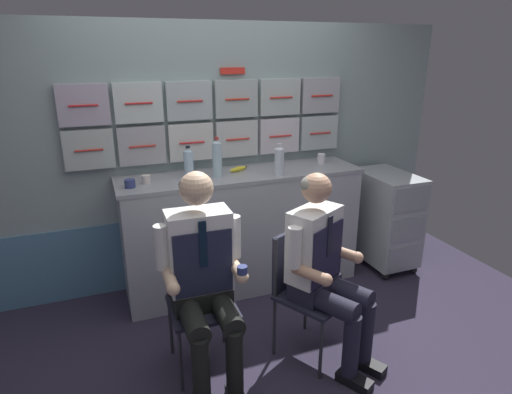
# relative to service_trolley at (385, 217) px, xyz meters

# --- Properties ---
(ground) EXTENTS (4.80, 4.80, 0.04)m
(ground) POSITION_rel_service_trolley_xyz_m (-1.48, -0.97, -0.49)
(ground) COLOR #2E283B
(galley_bulkhead) EXTENTS (4.20, 0.14, 2.15)m
(galley_bulkhead) POSITION_rel_service_trolley_xyz_m (-1.49, 0.40, 0.60)
(galley_bulkhead) COLOR #8CA2A1
(galley_bulkhead) RESTS_ON ground
(galley_counter) EXTENTS (1.97, 0.53, 1.00)m
(galley_counter) POSITION_rel_service_trolley_xyz_m (-1.35, 0.12, 0.03)
(galley_counter) COLOR #A4A8AF
(galley_counter) RESTS_ON ground
(service_trolley) EXTENTS (0.40, 0.65, 0.88)m
(service_trolley) POSITION_rel_service_trolley_xyz_m (0.00, 0.00, 0.00)
(service_trolley) COLOR black
(service_trolley) RESTS_ON ground
(folding_chair_left) EXTENTS (0.41, 0.41, 0.84)m
(folding_chair_left) POSITION_rel_service_trolley_xyz_m (-1.92, -0.68, 0.04)
(folding_chair_left) COLOR #2D2D33
(folding_chair_left) RESTS_ON ground
(crew_member_left) EXTENTS (0.52, 0.63, 1.29)m
(crew_member_left) POSITION_rel_service_trolley_xyz_m (-1.93, -0.84, 0.24)
(crew_member_left) COLOR black
(crew_member_left) RESTS_ON ground
(folding_chair_right) EXTENTS (0.54, 0.54, 0.84)m
(folding_chair_right) POSITION_rel_service_trolley_xyz_m (-1.27, -0.82, 0.04)
(folding_chair_right) COLOR #2D2D33
(folding_chair_right) RESTS_ON ground
(crew_member_right) EXTENTS (0.58, 0.67, 1.25)m
(crew_member_right) POSITION_rel_service_trolley_xyz_m (-1.19, -0.97, 0.21)
(crew_member_right) COLOR black
(crew_member_right) RESTS_ON ground
(water_bottle_short) EXTENTS (0.08, 0.08, 0.25)m
(water_bottle_short) POSITION_rel_service_trolley_xyz_m (-1.10, -0.06, 0.64)
(water_bottle_short) COLOR silver
(water_bottle_short) RESTS_ON galley_counter
(sparkling_bottle_green) EXTENTS (0.07, 0.07, 0.24)m
(sparkling_bottle_green) POSITION_rel_service_trolley_xyz_m (-1.77, 0.15, 0.64)
(sparkling_bottle_green) COLOR #AFD0E6
(sparkling_bottle_green) RESTS_ON galley_counter
(water_bottle_clear) EXTENTS (0.07, 0.07, 0.31)m
(water_bottle_clear) POSITION_rel_service_trolley_xyz_m (-1.56, 0.09, 0.67)
(water_bottle_clear) COLOR silver
(water_bottle_clear) RESTS_ON galley_counter
(paper_cup_blue) EXTENTS (0.07, 0.07, 0.08)m
(paper_cup_blue) POSITION_rel_service_trolley_xyz_m (-0.61, 0.17, 0.57)
(paper_cup_blue) COLOR white
(paper_cup_blue) RESTS_ON galley_counter
(coffee_cup_white) EXTENTS (0.06, 0.06, 0.06)m
(coffee_cup_white) POSITION_rel_service_trolley_xyz_m (-2.10, 0.09, 0.56)
(coffee_cup_white) COLOR silver
(coffee_cup_white) RESTS_ON galley_counter
(paper_cup_tan) EXTENTS (0.08, 0.08, 0.06)m
(paper_cup_tan) POSITION_rel_service_trolley_xyz_m (-2.23, 0.03, 0.56)
(paper_cup_tan) COLOR navy
(paper_cup_tan) RESTS_ON galley_counter
(snack_banana) EXTENTS (0.17, 0.10, 0.04)m
(snack_banana) POSITION_rel_service_trolley_xyz_m (-1.36, 0.17, 0.54)
(snack_banana) COLOR yellow
(snack_banana) RESTS_ON galley_counter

